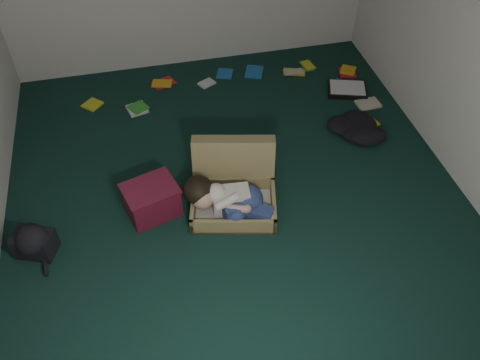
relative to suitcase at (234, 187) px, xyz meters
name	(u,v)px	position (x,y,z in m)	size (l,w,h in m)	color
floor	(236,196)	(0.03, 0.04, -0.16)	(4.50, 4.50, 0.00)	black
suitcase	(234,187)	(0.00, 0.00, 0.00)	(0.86, 0.84, 0.53)	#928350
person	(227,199)	(-0.09, -0.17, 0.04)	(0.74, 0.50, 0.33)	silver
maroon_bin	(152,200)	(-0.71, 0.02, -0.01)	(0.52, 0.46, 0.30)	maroon
backpack	(34,243)	(-1.67, -0.19, -0.04)	(0.38, 0.30, 0.23)	black
clothing_pile	(354,130)	(1.36, 0.58, -0.09)	(0.43, 0.35, 0.14)	black
paper_tray	(347,89)	(1.58, 1.29, -0.13)	(0.50, 0.43, 0.06)	black
book_scatter	(259,87)	(0.65, 1.59, -0.15)	(3.12, 1.46, 0.02)	yellow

